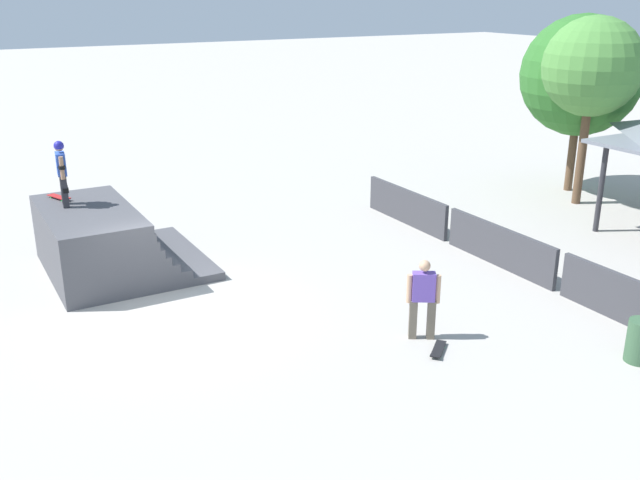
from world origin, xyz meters
The scene contains 10 objects.
ground_plane centered at (0.00, 0.00, 0.00)m, with size 160.00×160.00×0.00m, color #ADA8A0.
quarter_pipe_ramp centered at (-3.23, -0.73, 0.75)m, with size 4.06×3.78×1.68m.
skater_on_deck centered at (-3.84, -1.40, 2.62)m, with size 0.70×0.26×1.63m.
skateboard_on_deck centered at (-4.50, -1.44, 1.74)m, with size 0.82×0.49×0.09m.
bystander_walking centered at (3.63, 4.04, 0.95)m, with size 0.45×0.64×1.71m.
skateboard_on_ground centered at (4.30, 3.96, 0.06)m, with size 0.65×0.70×0.09m.
barrier_fence centered at (1.33, 8.25, 0.52)m, with size 11.95×0.12×1.05m.
tree_beside_pavilion centered at (-1.71, 14.49, 4.45)m, with size 3.13×3.13×6.04m.
tree_far_back centered at (-3.02, 15.54, 4.00)m, with size 4.06×4.06×6.04m.
trash_bin centered at (6.45, 7.10, 0.42)m, with size 0.52×0.52×0.85m, color #385B3D.
Camera 1 is at (14.08, -4.20, 6.78)m, focal length 40.00 mm.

